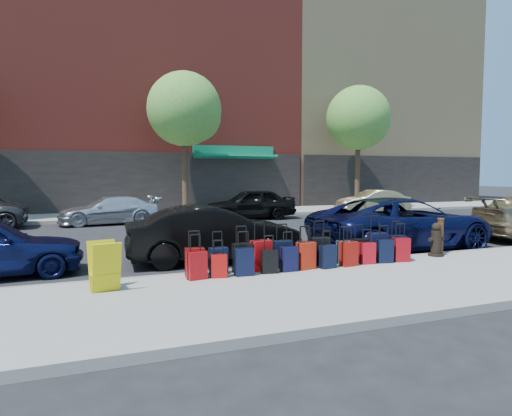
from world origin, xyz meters
name	(u,v)px	position (x,y,z in m)	size (l,w,h in m)	color
ground	(235,243)	(0.00, 0.00, 0.00)	(120.00, 120.00, 0.00)	black
sidewalk_near	(343,287)	(0.00, -6.50, 0.07)	(60.00, 4.00, 0.15)	gray
sidewalk_far	(174,214)	(0.00, 10.00, 0.07)	(60.00, 4.00, 0.15)	gray
curb_near	(296,267)	(0.00, -4.48, 0.07)	(60.00, 0.08, 0.15)	gray
curb_far	(182,218)	(0.00, 7.98, 0.07)	(60.00, 0.08, 0.15)	gray
building_center	(149,58)	(0.00, 17.99, 9.98)	(17.00, 12.85, 20.00)	maroon
building_right	(352,89)	(16.00, 17.99, 8.98)	(15.00, 12.12, 18.00)	tan
tree_center	(187,111)	(0.64, 9.50, 5.41)	(3.80, 3.80, 7.27)	black
tree_right	(360,120)	(11.14, 9.50, 5.41)	(3.80, 3.80, 7.27)	black
suitcase_front_0	(195,262)	(-2.49, -4.85, 0.44)	(0.41, 0.25, 0.93)	maroon
suitcase_front_1	(218,261)	(-1.98, -4.83, 0.43)	(0.39, 0.24, 0.89)	black
suitcase_front_2	(242,258)	(-1.45, -4.82, 0.46)	(0.41, 0.24, 0.99)	black
suitcase_front_3	(261,255)	(-1.01, -4.81, 0.48)	(0.47, 0.31, 1.05)	#B10B0E
suitcase_front_4	(283,254)	(-0.49, -4.79, 0.46)	(0.43, 0.26, 0.99)	black
suitcase_front_5	(306,254)	(0.07, -4.82, 0.44)	(0.41, 0.27, 0.92)	black
suitcase_front_6	(320,251)	(0.44, -4.79, 0.47)	(0.46, 0.30, 1.02)	black
suitcase_front_7	(345,252)	(1.07, -4.84, 0.42)	(0.36, 0.21, 0.86)	#353439
suitcase_front_8	(360,250)	(1.53, -4.78, 0.43)	(0.38, 0.22, 0.88)	black
suitcase_front_9	(377,246)	(2.00, -4.79, 0.49)	(0.46, 0.27, 1.08)	black
suitcase_front_10	(397,247)	(2.55, -4.85, 0.44)	(0.41, 0.26, 0.94)	black
suitcase_back_0	(197,265)	(-2.52, -5.14, 0.43)	(0.41, 0.28, 0.90)	#98090D
suitcase_back_1	(219,266)	(-2.07, -5.14, 0.39)	(0.34, 0.23, 0.76)	#B20E0B
suitcase_back_2	(244,262)	(-1.54, -5.16, 0.44)	(0.40, 0.25, 0.91)	black
suitcase_back_3	(269,261)	(-0.96, -5.15, 0.40)	(0.36, 0.24, 0.80)	black
suitcase_back_4	(289,259)	(-0.50, -5.13, 0.42)	(0.36, 0.21, 0.86)	black
suitcase_back_5	(306,256)	(-0.06, -5.07, 0.45)	(0.44, 0.30, 0.96)	#AD1C0B
suitcase_back_6	(328,257)	(0.44, -5.16, 0.41)	(0.37, 0.24, 0.84)	black
suitcase_back_7	(349,254)	(1.01, -5.12, 0.43)	(0.40, 0.26, 0.90)	#941009
suitcase_back_8	(368,253)	(1.54, -5.07, 0.40)	(0.36, 0.23, 0.81)	#AF0B16
suitcase_back_9	(385,251)	(2.01, -5.09, 0.42)	(0.40, 0.28, 0.88)	black
suitcase_back_10	(401,250)	(2.45, -5.12, 0.43)	(0.42, 0.29, 0.91)	maroon
fire_hydrant	(436,241)	(3.76, -4.85, 0.54)	(0.43, 0.38, 0.85)	black
bollard	(440,236)	(4.05, -4.69, 0.63)	(0.17, 0.17, 0.94)	#38190C
display_rack	(105,267)	(-4.27, -5.39, 0.59)	(0.58, 0.62, 0.88)	#CEBC0B
car_near_1	(214,234)	(-1.51, -2.85, 0.72)	(1.51, 4.34, 1.43)	black
car_near_2	(402,224)	(4.18, -3.03, 0.77)	(2.56, 5.54, 1.54)	#0C1037
car_far_1	(110,210)	(-3.42, 7.03, 0.62)	(1.74, 4.29, 1.25)	silver
car_far_2	(250,204)	(3.11, 6.87, 0.74)	(1.76, 4.37, 1.49)	black
car_far_3	(373,202)	(10.41, 7.09, 0.66)	(1.40, 4.01, 1.32)	tan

